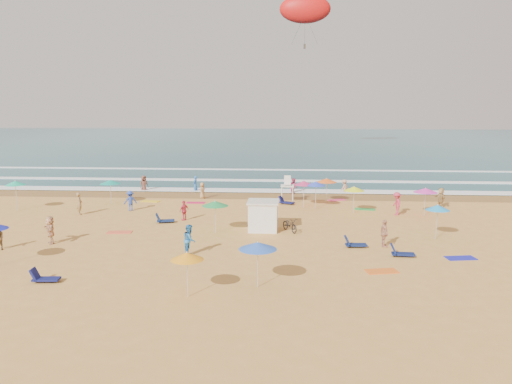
# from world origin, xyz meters

# --- Properties ---
(ground) EXTENTS (220.00, 220.00, 0.00)m
(ground) POSITION_xyz_m (0.00, 0.00, 0.00)
(ground) COLOR gold
(ground) RESTS_ON ground
(ocean) EXTENTS (220.00, 140.00, 0.18)m
(ocean) POSITION_xyz_m (0.00, 84.00, 0.00)
(ocean) COLOR #0C4756
(ocean) RESTS_ON ground
(wet_sand) EXTENTS (220.00, 220.00, 0.00)m
(wet_sand) POSITION_xyz_m (0.00, 12.50, 0.01)
(wet_sand) COLOR olive
(wet_sand) RESTS_ON ground
(surf_foam) EXTENTS (200.00, 18.70, 0.05)m
(surf_foam) POSITION_xyz_m (0.00, 21.32, 0.10)
(surf_foam) COLOR white
(surf_foam) RESTS_ON ground
(cabana) EXTENTS (2.00, 2.00, 2.00)m
(cabana) POSITION_xyz_m (3.48, -1.19, 1.00)
(cabana) COLOR silver
(cabana) RESTS_ON ground
(cabana_roof) EXTENTS (2.20, 2.20, 0.12)m
(cabana_roof) POSITION_xyz_m (3.48, -1.19, 2.06)
(cabana_roof) COLOR silver
(cabana_roof) RESTS_ON cabana
(bicycle) EXTENTS (1.51, 1.99, 1.00)m
(bicycle) POSITION_xyz_m (5.38, -1.49, 0.50)
(bicycle) COLOR black
(bicycle) RESTS_ON ground
(lifeguard_stand) EXTENTS (1.20, 1.20, 2.10)m
(lifeguard_stand) POSITION_xyz_m (5.13, 9.23, 1.05)
(lifeguard_stand) COLOR white
(lifeguard_stand) RESTS_ON ground
(beach_umbrellas) EXTENTS (54.16, 25.06, 0.83)m
(beach_umbrellas) POSITION_xyz_m (4.72, 0.02, 2.10)
(beach_umbrellas) COLOR #D12E68
(beach_umbrellas) RESTS_ON ground
(loungers) EXTENTS (65.58, 21.76, 0.34)m
(loungers) POSITION_xyz_m (6.15, -3.66, 0.17)
(loungers) COLOR #0D1545
(loungers) RESTS_ON ground
(towels) EXTENTS (42.93, 24.48, 0.03)m
(towels) POSITION_xyz_m (-3.03, -1.16, 0.01)
(towels) COLOR #CE4719
(towels) RESTS_ON ground
(beachgoers) EXTENTS (46.23, 23.20, 2.13)m
(beachgoers) POSITION_xyz_m (0.18, 4.01, 0.81)
(beachgoers) COLOR #297AC0
(beachgoers) RESTS_ON ground
(parasail) EXTENTS (9.74, 3.41, 10.13)m
(parasail) POSITION_xyz_m (7.90, 64.10, 26.89)
(parasail) COLOR red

